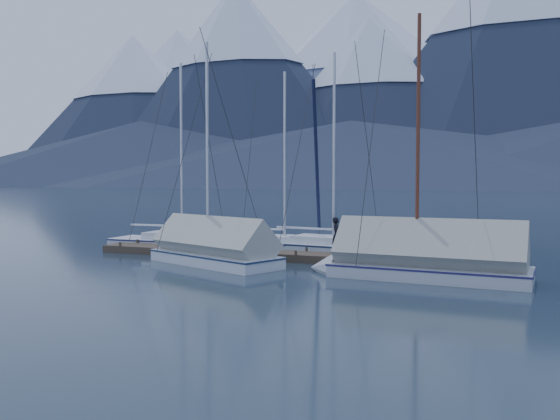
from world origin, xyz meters
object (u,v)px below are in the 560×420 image
object	(u,v)px
sailboat_open_mid	(295,248)
person	(337,235)
sailboat_open_right	(344,251)
sailboat_covered_far	(206,252)
sailboat_open_left	(192,246)
sailboat_covered_near	(412,263)

from	to	relation	value
sailboat_open_mid	person	world-z (taller)	sailboat_open_mid
person	sailboat_open_mid	bearing A→B (deg)	31.36
sailboat_open_right	sailboat_covered_far	world-z (taller)	sailboat_open_right
sailboat_open_left	sailboat_covered_far	xyz separation A→B (m)	(3.09, -4.13, 0.31)
sailboat_open_right	person	bearing A→B (deg)	-83.19
sailboat_open_left	person	xyz separation A→B (m)	(8.06, -1.52, 0.95)
sailboat_covered_far	sailboat_open_left	bearing A→B (deg)	126.77
sailboat_open_right	sailboat_covered_far	distance (m)	6.76
sailboat_open_left	sailboat_open_right	bearing A→B (deg)	5.22
sailboat_open_mid	sailboat_covered_far	world-z (taller)	sailboat_covered_far
sailboat_covered_far	person	bearing A→B (deg)	27.67
sailboat_open_right	person	size ratio (longest dim) A/B	6.61
sailboat_covered_near	sailboat_covered_far	bearing A→B (deg)	176.70
sailboat_open_left	sailboat_covered_far	distance (m)	5.17
sailboat_open_mid	sailboat_open_right	bearing A→B (deg)	-6.58
sailboat_open_mid	sailboat_covered_near	size ratio (longest dim) A/B	0.92
sailboat_open_mid	person	size ratio (longest dim) A/B	6.12
sailboat_open_mid	sailboat_covered_near	world-z (taller)	sailboat_covered_near
sailboat_open_left	sailboat_open_mid	world-z (taller)	sailboat_open_left
sailboat_covered_near	person	bearing A→B (deg)	140.15
sailboat_open_right	sailboat_covered_far	bearing A→B (deg)	-134.17
sailboat_covered_near	sailboat_open_left	bearing A→B (deg)	158.54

